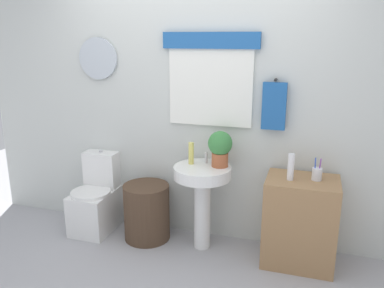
{
  "coord_description": "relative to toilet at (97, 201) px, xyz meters",
  "views": [
    {
      "loc": [
        1.05,
        -2.27,
        1.87
      ],
      "look_at": [
        0.08,
        0.8,
        0.99
      ],
      "focal_mm": 36.61,
      "sensor_mm": 36.0,
      "label": 1
    }
  ],
  "objects": [
    {
      "name": "faucet",
      "position": [
        1.1,
        0.08,
        0.53
      ],
      "size": [
        0.03,
        0.03,
        0.1
      ],
      "primitive_type": "cylinder",
      "color": "silver",
      "rests_on": "pedestal_sink"
    },
    {
      "name": "pedestal_sink",
      "position": [
        1.1,
        -0.04,
        0.29
      ],
      "size": [
        0.51,
        0.51,
        0.77
      ],
      "color": "white",
      "rests_on": "ground_plane"
    },
    {
      "name": "laundry_hamper",
      "position": [
        0.56,
        -0.04,
        -0.03
      ],
      "size": [
        0.43,
        0.43,
        0.54
      ],
      "primitive_type": "cylinder",
      "color": "#4C3828",
      "rests_on": "ground_plane"
    },
    {
      "name": "lotion_bottle",
      "position": [
        1.85,
        -0.08,
        0.57
      ],
      "size": [
        0.05,
        0.05,
        0.22
      ],
      "primitive_type": "cylinder",
      "color": "white",
      "rests_on": "wooden_cabinet"
    },
    {
      "name": "back_wall",
      "position": [
        0.94,
        0.26,
        1.01
      ],
      "size": [
        4.4,
        0.18,
        2.6
      ],
      "color": "silver",
      "rests_on": "ground_plane"
    },
    {
      "name": "potted_plant",
      "position": [
        1.24,
        0.02,
        0.66
      ],
      "size": [
        0.21,
        0.21,
        0.32
      ],
      "color": "#AD5B38",
      "rests_on": "pedestal_sink"
    },
    {
      "name": "toothbrush_cup",
      "position": [
        2.06,
        -0.02,
        0.51
      ],
      "size": [
        0.08,
        0.08,
        0.18
      ],
      "color": "silver",
      "rests_on": "wooden_cabinet"
    },
    {
      "name": "toilet",
      "position": [
        0.0,
        0.0,
        0.0
      ],
      "size": [
        0.38,
        0.51,
        0.78
      ],
      "color": "white",
      "rests_on": "ground_plane"
    },
    {
      "name": "soap_bottle",
      "position": [
        0.98,
        0.01,
        0.58
      ],
      "size": [
        0.05,
        0.05,
        0.2
      ],
      "primitive_type": "cylinder",
      "color": "#DBD166",
      "rests_on": "pedestal_sink"
    },
    {
      "name": "wooden_cabinet",
      "position": [
        1.96,
        -0.04,
        0.08
      ],
      "size": [
        0.59,
        0.44,
        0.75
      ],
      "primitive_type": "cube",
      "color": "#9E754C",
      "rests_on": "ground_plane"
    }
  ]
}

